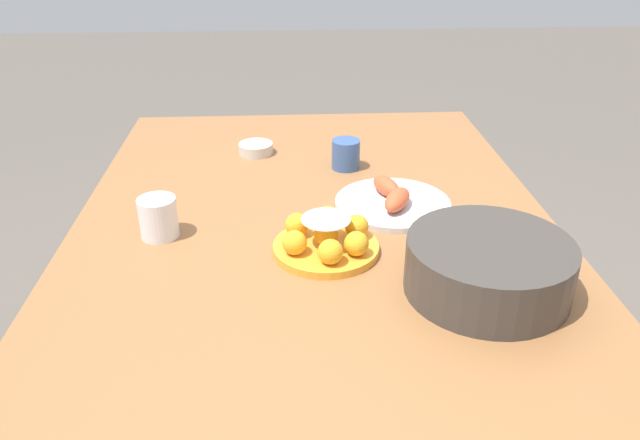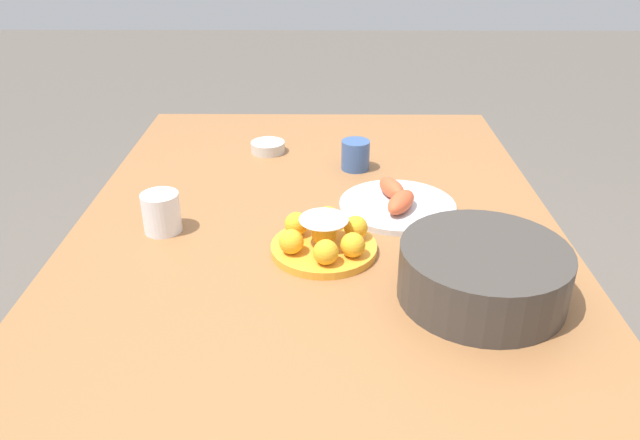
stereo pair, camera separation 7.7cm
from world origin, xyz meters
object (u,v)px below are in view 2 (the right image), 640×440
Objects in this scene: cup_near at (161,213)px; cup_far at (355,155)px; dining_table at (317,255)px; serving_bowl at (483,271)px; seafood_platter at (397,203)px; sauce_bowl at (268,147)px; cake_plate at (324,239)px.

cup_far is at bearing 128.84° from cup_near.
dining_table is 0.42m from serving_bowl.
serving_bowl reaches higher than seafood_platter.
dining_table is 16.07× the size of sauce_bowl.
serving_bowl is 0.67m from cup_near.
seafood_platter is 3.46× the size of cup_far.
sauce_bowl is (-0.42, -0.14, 0.10)m from dining_table.
cake_plate is at bearing -10.56° from cup_far.
cup_near reaches higher than sauce_bowl.
cup_near is (0.03, -0.33, 0.12)m from dining_table.
seafood_platter reaches higher than dining_table.
serving_bowl is 0.82m from sauce_bowl.
cup_near is 0.54m from cup_far.
cup_far is (-0.31, 0.10, 0.12)m from dining_table.
cake_plate reaches higher than dining_table.
cake_plate is at bearing 16.26° from sauce_bowl.
cake_plate is 0.25m from seafood_platter.
sauce_bowl is 0.36× the size of seafood_platter.
dining_table is at bearing 18.46° from sauce_bowl.
sauce_bowl is (-0.54, -0.16, -0.01)m from cake_plate.
serving_bowl is at bearing 68.87° from cup_near.
dining_table is 0.22m from seafood_platter.
cup_near is at bearing -83.90° from dining_table.
seafood_platter is at bearing 42.70° from sauce_bowl.
cup_near is at bearing -103.98° from cake_plate.
serving_bowl is 0.61m from cup_far.
dining_table is at bearing -17.55° from cup_far.
serving_bowl reaches higher than cake_plate.
dining_table is 0.34m from cup_far.
cup_far reaches higher than dining_table.
seafood_platter is (-0.07, 0.18, 0.09)m from dining_table.
serving_bowl is 3.15× the size of sauce_bowl.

